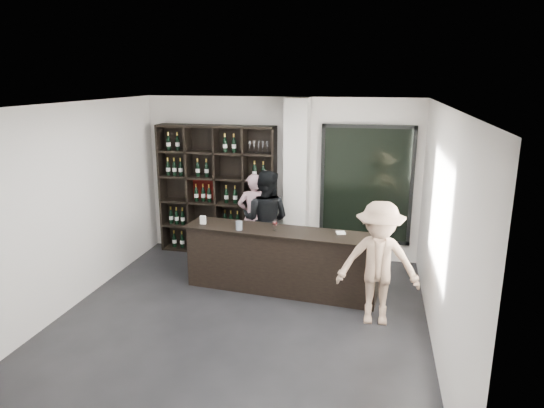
% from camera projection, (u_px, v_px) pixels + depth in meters
% --- Properties ---
extents(floor, '(5.00, 5.50, 0.01)m').
position_uv_depth(floor, '(240.00, 322.00, 6.61)').
color(floor, black).
rests_on(floor, ground).
extents(wine_shelf, '(2.20, 0.35, 2.40)m').
position_uv_depth(wine_shelf, '(217.00, 190.00, 8.96)').
color(wine_shelf, black).
rests_on(wine_shelf, floor).
extents(structural_column, '(0.40, 0.40, 2.90)m').
position_uv_depth(structural_column, '(297.00, 182.00, 8.50)').
color(structural_column, silver).
rests_on(structural_column, floor).
extents(glass_panel, '(1.60, 0.08, 2.10)m').
position_uv_depth(glass_panel, '(366.00, 185.00, 8.47)').
color(glass_panel, black).
rests_on(glass_panel, floor).
extents(tasting_counter, '(3.01, 0.63, 0.99)m').
position_uv_depth(tasting_counter, '(281.00, 261.00, 7.45)').
color(tasting_counter, black).
rests_on(tasting_counter, floor).
extents(taster_pink, '(0.67, 0.56, 1.58)m').
position_uv_depth(taster_pink, '(254.00, 216.00, 8.76)').
color(taster_pink, beige).
rests_on(taster_pink, floor).
extents(taster_black, '(0.90, 0.73, 1.73)m').
position_uv_depth(taster_black, '(266.00, 220.00, 8.30)').
color(taster_black, black).
rests_on(taster_black, floor).
extents(customer, '(1.11, 0.66, 1.69)m').
position_uv_depth(customer, '(378.00, 264.00, 6.40)').
color(customer, tan).
rests_on(customer, floor).
extents(wine_glass, '(0.10, 0.10, 0.18)m').
position_uv_depth(wine_glass, '(275.00, 225.00, 7.29)').
color(wine_glass, white).
rests_on(wine_glass, tasting_counter).
extents(spit_cup, '(0.13, 0.13, 0.13)m').
position_uv_depth(spit_cup, '(239.00, 226.00, 7.33)').
color(spit_cup, silver).
rests_on(spit_cup, tasting_counter).
extents(napkin_stack, '(0.16, 0.16, 0.02)m').
position_uv_depth(napkin_stack, '(341.00, 233.00, 7.17)').
color(napkin_stack, white).
rests_on(napkin_stack, tasting_counter).
extents(card_stand, '(0.09, 0.05, 0.13)m').
position_uv_depth(card_stand, '(203.00, 220.00, 7.62)').
color(card_stand, white).
rests_on(card_stand, tasting_counter).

